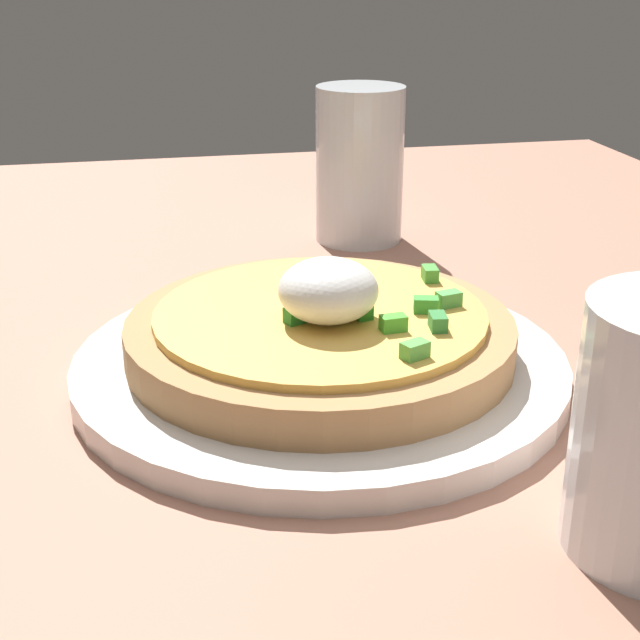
# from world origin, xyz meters

# --- Properties ---
(dining_table) EXTENTS (1.16, 0.68, 0.03)m
(dining_table) POSITION_xyz_m (0.00, 0.00, 0.01)
(dining_table) COLOR #A9735E
(dining_table) RESTS_ON ground
(plate) EXTENTS (0.26, 0.26, 0.01)m
(plate) POSITION_xyz_m (-0.01, -0.11, 0.03)
(plate) COLOR silver
(plate) RESTS_ON dining_table
(pizza) EXTENTS (0.21, 0.21, 0.06)m
(pizza) POSITION_xyz_m (-0.01, -0.11, 0.05)
(pizza) COLOR tan
(pizza) RESTS_ON plate
(cup_near) EXTENTS (0.07, 0.07, 0.12)m
(cup_near) POSITION_xyz_m (-0.25, -0.03, 0.08)
(cup_near) COLOR silver
(cup_near) RESTS_ON dining_table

